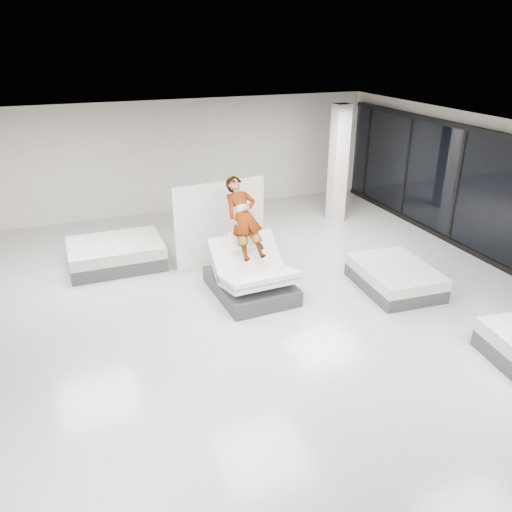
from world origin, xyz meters
The scene contains 8 objects.
room centered at (0.00, 0.00, 1.60)m, with size 14.00×14.04×3.20m.
hero_bed centered at (0.23, 1.22, 0.37)m, with size 1.51×1.94×1.21m.
person centered at (0.21, 1.55, 1.23)m, with size 0.64×0.42×1.75m, color slate.
remote centered at (0.45, 1.21, 1.02)m, with size 0.05×0.14×0.03m, color black.
divider_panel centered at (0.11, 2.84, 0.97)m, with size 2.13×0.10×1.93m, color white.
flat_bed_right_far centered at (3.09, 0.38, 0.25)m, with size 1.49×1.91×0.50m.
flat_bed_left_far centered at (-2.15, 3.62, 0.28)m, with size 2.06×1.56×0.56m.
column centered at (4.00, 4.50, 1.60)m, with size 0.40×0.40×3.20m, color silver.
Camera 1 is at (-2.91, -7.20, 4.84)m, focal length 35.00 mm.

